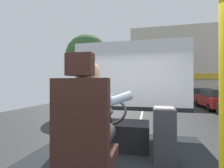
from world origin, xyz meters
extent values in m
cube|color=#2E2E2E|center=(0.00, 8.80, -0.03)|extent=(18.00, 44.00, 0.05)
cube|color=silver|center=(0.00, 8.80, 0.00)|extent=(0.12, 39.60, 0.00)
cube|color=#381E19|center=(-0.15, -0.41, 1.14)|extent=(0.48, 0.48, 0.12)
cube|color=#381E19|center=(-0.15, -0.60, 1.53)|extent=(0.48, 0.10, 0.66)
cube|color=#381E19|center=(-0.15, -0.60, 1.97)|extent=(0.22, 0.10, 0.18)
cylinder|color=#332D28|center=(-0.05, -0.28, 1.29)|extent=(0.18, 0.46, 0.18)
cylinder|color=#332D28|center=(-0.24, -0.28, 1.29)|extent=(0.18, 0.46, 0.18)
cylinder|color=silver|center=(-0.15, -0.44, 1.51)|extent=(0.34, 0.34, 0.61)
cube|color=navy|center=(-0.15, -0.27, 1.58)|extent=(0.06, 0.01, 0.38)
sphere|color=tan|center=(-0.15, -0.44, 1.92)|extent=(0.23, 0.23, 0.23)
cylinder|color=silver|center=(-0.04, -0.18, 1.62)|extent=(0.57, 0.21, 0.27)
cylinder|color=silver|center=(-0.25, -0.18, 1.62)|extent=(0.57, 0.21, 0.27)
cube|color=black|center=(-0.15, 0.81, 1.00)|extent=(1.10, 0.56, 0.40)
cylinder|color=black|center=(-0.15, 0.41, 1.28)|extent=(0.07, 0.29, 0.37)
torus|color=black|center=(-0.15, 0.30, 1.45)|extent=(0.52, 0.45, 0.33)
cylinder|color=black|center=(-0.15, 0.30, 1.45)|extent=(0.15, 0.14, 0.11)
cylinder|color=yellow|center=(1.00, -0.28, 1.81)|extent=(0.04, 0.04, 2.03)
cube|color=#333338|center=(0.59, 0.38, 1.15)|extent=(0.27, 0.28, 0.70)
cube|color=#9E9993|center=(0.59, 0.38, 1.51)|extent=(0.24, 0.25, 0.02)
cube|color=white|center=(0.00, 1.62, 2.05)|extent=(2.50, 0.01, 1.40)
cube|color=black|center=(0.00, 1.62, 1.31)|extent=(2.50, 0.08, 0.08)
cylinder|color=#4C3828|center=(-3.65, 8.55, 1.40)|extent=(0.29, 0.29, 2.81)
sphere|color=#34582D|center=(-3.65, 8.55, 3.74)|extent=(2.87, 2.87, 2.87)
cube|color=#BCB29E|center=(5.15, 18.84, 4.07)|extent=(13.46, 4.61, 8.14)
cube|color=gold|center=(5.15, 16.47, 2.65)|extent=(12.92, 0.12, 0.60)
cylinder|color=black|center=(4.16, 7.51, 0.23)|extent=(0.14, 0.46, 0.46)
cube|color=maroon|center=(5.19, 11.48, 0.61)|extent=(1.81, 4.21, 0.68)
cube|color=#282D33|center=(5.19, 11.23, 1.21)|extent=(1.49, 2.32, 0.52)
cylinder|color=black|center=(6.05, 12.79, 0.28)|extent=(0.14, 0.55, 0.55)
cylinder|color=black|center=(4.33, 12.79, 0.28)|extent=(0.14, 0.55, 0.55)
cylinder|color=black|center=(4.33, 10.18, 0.28)|extent=(0.14, 0.55, 0.55)
cube|color=#474C51|center=(5.26, 16.10, 0.61)|extent=(1.84, 4.36, 0.67)
cube|color=#282D33|center=(5.26, 15.84, 1.20)|extent=(1.51, 2.40, 0.51)
cylinder|color=black|center=(6.14, 17.45, 0.27)|extent=(0.14, 0.55, 0.55)
cylinder|color=black|center=(4.39, 17.45, 0.27)|extent=(0.14, 0.55, 0.55)
cylinder|color=black|center=(6.14, 14.75, 0.27)|extent=(0.14, 0.55, 0.55)
cylinder|color=black|center=(4.39, 14.75, 0.27)|extent=(0.14, 0.55, 0.55)
camera|label=1|loc=(0.39, -1.82, 1.81)|focal=26.11mm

